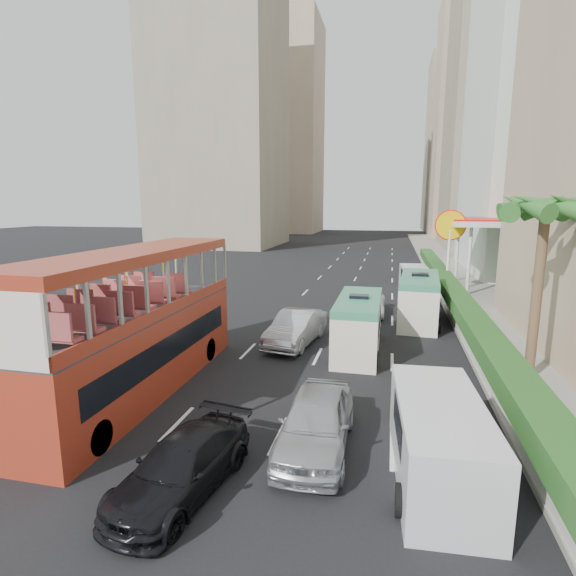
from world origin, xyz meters
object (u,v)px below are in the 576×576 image
(car_silver_lane_a, at_px, (296,344))
(palm_tree, at_px, (537,294))
(panel_van_far, at_px, (415,280))
(shell_station, at_px, (491,255))
(minibus_near, at_px, (358,325))
(minibus_far, at_px, (419,299))
(van_asset, at_px, (367,314))
(panel_van_near, at_px, (439,441))
(car_silver_lane_b, at_px, (316,448))
(car_black, at_px, (183,491))
(double_decker_bus, at_px, (137,322))

(car_silver_lane_a, xyz_separation_m, palm_tree, (9.50, -2.55, 3.38))
(panel_van_far, height_order, shell_station, shell_station)
(minibus_near, bearing_deg, palm_tree, -17.80)
(minibus_far, xyz_separation_m, palm_tree, (3.60, -8.02, 2.05))
(van_asset, bearing_deg, panel_van_near, -81.44)
(car_silver_lane_b, bearing_deg, minibus_far, 75.96)
(car_black, bearing_deg, car_silver_lane_b, 52.13)
(double_decker_bus, height_order, minibus_near, double_decker_bus)
(car_silver_lane_a, xyz_separation_m, car_silver_lane_b, (2.44, -8.98, 0.00))
(car_silver_lane_a, distance_m, minibus_far, 8.15)
(minibus_far, xyz_separation_m, panel_van_near, (-0.34, -15.13, -0.34))
(minibus_far, bearing_deg, shell_station, 66.03)
(car_silver_lane_a, height_order, minibus_near, minibus_near)
(double_decker_bus, xyz_separation_m, shell_station, (16.00, 23.00, 0.22))
(minibus_near, distance_m, panel_van_far, 15.32)
(panel_van_near, height_order, shell_station, shell_station)
(car_silver_lane_a, xyz_separation_m, panel_van_far, (6.13, 14.56, 0.94))
(double_decker_bus, bearing_deg, car_silver_lane_b, -19.86)
(car_black, bearing_deg, van_asset, 88.90)
(palm_tree, bearing_deg, shell_station, 83.40)
(minibus_near, distance_m, panel_van_near, 9.59)
(car_silver_lane_a, xyz_separation_m, shell_station, (11.70, 16.45, 2.75))
(double_decker_bus, bearing_deg, minibus_far, 49.68)
(minibus_far, xyz_separation_m, shell_station, (5.80, 10.98, 1.42))
(car_black, height_order, van_asset, car_black)
(car_silver_lane_b, distance_m, panel_van_far, 23.85)
(car_black, relative_size, shell_station, 0.55)
(shell_station, bearing_deg, van_asset, -131.76)
(car_silver_lane_b, bearing_deg, shell_station, 69.40)
(van_asset, height_order, minibus_near, minibus_near)
(minibus_near, height_order, palm_tree, palm_tree)
(panel_van_far, xyz_separation_m, shell_station, (5.57, 1.89, 1.81))
(minibus_near, xyz_separation_m, palm_tree, (6.54, -2.12, 2.14))
(minibus_far, bearing_deg, car_silver_lane_a, -133.27)
(van_asset, xyz_separation_m, panel_van_near, (2.54, -16.39, 0.99))
(car_black, xyz_separation_m, shell_station, (11.97, 27.97, 2.75))
(van_asset, distance_m, minibus_near, 7.26)
(car_silver_lane_a, height_order, shell_station, shell_station)
(panel_van_near, bearing_deg, palm_tree, 57.47)
(car_silver_lane_b, bearing_deg, van_asset, 87.31)
(van_asset, bearing_deg, double_decker_bus, -119.12)
(shell_station, bearing_deg, double_decker_bus, -124.82)
(double_decker_bus, xyz_separation_m, palm_tree, (13.80, 4.00, 0.85))
(car_silver_lane_a, relative_size, palm_tree, 0.75)
(minibus_near, relative_size, palm_tree, 0.87)
(van_asset, xyz_separation_m, palm_tree, (6.48, -9.28, 3.38))
(car_silver_lane_b, height_order, palm_tree, palm_tree)
(car_black, relative_size, van_asset, 0.99)
(minibus_near, bearing_deg, car_silver_lane_a, 172.00)
(car_black, distance_m, minibus_near, 11.62)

